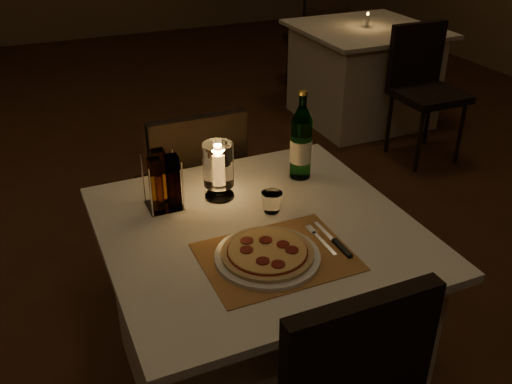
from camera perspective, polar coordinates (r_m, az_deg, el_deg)
name	(u,v)px	position (r m, az deg, el deg)	size (l,w,h in m)	color
floor	(171,282)	(2.88, -8.45, -8.92)	(8.00, 10.00, 0.02)	#4A2A17
main_table	(258,312)	(2.10, 0.22, -11.89)	(1.00, 1.00, 0.74)	white
chair_far	(194,183)	(2.56, -6.24, 0.89)	(0.42, 0.42, 0.90)	black
placemat	(276,257)	(1.74, 2.05, -6.49)	(0.45, 0.34, 0.00)	#C18143
plate	(267,257)	(1.72, 1.15, -6.48)	(0.32, 0.32, 0.01)	white
pizza	(267,252)	(1.71, 1.15, -6.04)	(0.28, 0.28, 0.02)	#D8B77F
fork	(319,238)	(1.83, 6.29, -4.57)	(0.02, 0.18, 0.00)	silver
knife	(338,244)	(1.80, 8.22, -5.21)	(0.02, 0.22, 0.01)	black
tumbler	(272,202)	(1.95, 1.59, -1.01)	(0.07, 0.07, 0.07)	white
water_bottle	(301,144)	(2.14, 4.53, 4.85)	(0.08, 0.08, 0.34)	#5DAB5C
hurricane_candle	(218,167)	(2.00, -3.78, 2.55)	(0.11, 0.11, 0.21)	white
cruet_caddy	(163,183)	(1.96, -9.25, 0.85)	(0.12, 0.12, 0.21)	white
neighbor_table_right	(362,74)	(4.67, 10.58, 11.54)	(1.00, 1.00, 0.74)	white
neighbor_chair_ra	(423,78)	(4.08, 16.34, 10.85)	(0.42, 0.42, 0.90)	black
neighbor_chair_rb	(319,31)	(5.21, 6.34, 15.67)	(0.42, 0.42, 0.90)	black
neighbor_candle_right	(367,20)	(4.56, 11.07, 16.49)	(0.03, 0.03, 0.11)	white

